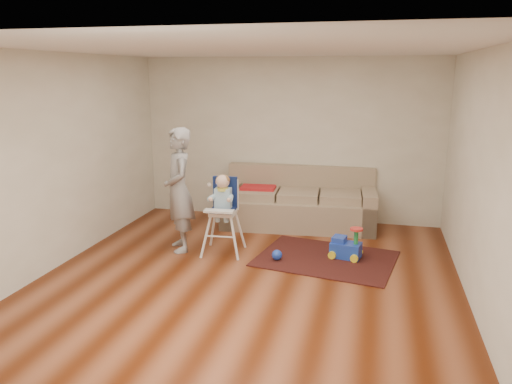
% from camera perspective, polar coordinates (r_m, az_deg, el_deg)
% --- Properties ---
extents(ground, '(5.50, 5.50, 0.00)m').
position_cam_1_polar(ground, '(6.14, -0.90, -9.97)').
color(ground, '#4C1B07').
rests_on(ground, ground).
extents(room_envelope, '(5.04, 5.52, 2.72)m').
position_cam_1_polar(room_envelope, '(6.17, 0.28, 8.20)').
color(room_envelope, beige).
rests_on(room_envelope, ground).
extents(sofa, '(2.50, 1.18, 0.94)m').
position_cam_1_polar(sofa, '(8.08, 4.89, -0.69)').
color(sofa, tan).
rests_on(sofa, ground).
extents(side_table, '(0.49, 0.49, 0.49)m').
position_cam_1_polar(side_table, '(8.58, -2.35, -1.38)').
color(side_table, black).
rests_on(side_table, ground).
extents(area_rug, '(1.96, 1.60, 0.01)m').
position_cam_1_polar(area_rug, '(6.84, 8.00, -7.53)').
color(area_rug, black).
rests_on(area_rug, ground).
extents(ride_on_toy, '(0.44, 0.35, 0.43)m').
position_cam_1_polar(ride_on_toy, '(6.83, 10.26, -5.64)').
color(ride_on_toy, blue).
rests_on(ride_on_toy, area_rug).
extents(toy_ball, '(0.14, 0.14, 0.14)m').
position_cam_1_polar(toy_ball, '(6.68, 2.41, -7.20)').
color(toy_ball, blue).
rests_on(toy_ball, area_rug).
extents(high_chair, '(0.55, 0.55, 1.11)m').
position_cam_1_polar(high_chair, '(6.86, -3.78, -2.70)').
color(high_chair, silver).
rests_on(high_chair, ground).
extents(adult, '(0.68, 0.75, 1.73)m').
position_cam_1_polar(adult, '(6.97, -8.81, 0.21)').
color(adult, '#959598').
rests_on(adult, ground).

